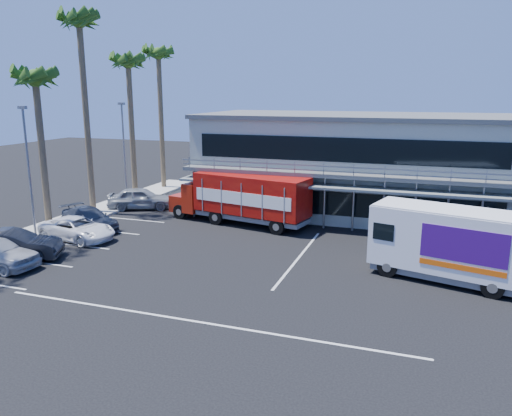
% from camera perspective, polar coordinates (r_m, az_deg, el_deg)
% --- Properties ---
extents(ground, '(120.00, 120.00, 0.00)m').
position_cam_1_polar(ground, '(25.53, -1.13, -7.24)').
color(ground, black).
rests_on(ground, ground).
extents(building, '(22.40, 12.00, 7.30)m').
position_cam_1_polar(building, '(38.12, 10.97, 5.02)').
color(building, '#989D90').
rests_on(building, ground).
extents(curb_strip, '(3.00, 32.00, 0.16)m').
position_cam_1_polar(curb_strip, '(37.81, -19.64, -1.11)').
color(curb_strip, '#A5A399').
rests_on(curb_strip, ground).
extents(palm_c, '(2.80, 2.80, 10.75)m').
position_cam_1_polar(palm_c, '(34.44, -23.86, 12.60)').
color(palm_c, brown).
rests_on(palm_c, ground).
extents(palm_d, '(2.80, 2.80, 14.75)m').
position_cam_1_polar(palm_d, '(38.66, -19.48, 18.24)').
color(palm_d, brown).
rests_on(palm_d, ground).
extents(palm_e, '(2.80, 2.80, 12.25)m').
position_cam_1_polar(palm_e, '(42.29, -14.37, 15.03)').
color(palm_e, brown).
rests_on(palm_e, ground).
extents(palm_f, '(2.80, 2.80, 13.25)m').
position_cam_1_polar(palm_f, '(47.23, -11.07, 16.05)').
color(palm_f, brown).
rests_on(palm_f, ground).
extents(light_pole_near, '(0.50, 0.25, 8.09)m').
position_cam_1_polar(light_pole_near, '(32.79, -24.55, 4.27)').
color(light_pole_near, gray).
rests_on(light_pole_near, ground).
extents(light_pole_far, '(0.50, 0.25, 8.09)m').
position_cam_1_polar(light_pole_far, '(40.55, -14.84, 6.50)').
color(light_pole_far, gray).
rests_on(light_pole_far, ground).
extents(red_truck, '(10.56, 4.44, 3.47)m').
position_cam_1_polar(red_truck, '(33.96, -1.56, 1.27)').
color(red_truck, '#9B1C0C').
rests_on(red_truck, ground).
extents(white_van, '(7.64, 4.24, 3.54)m').
position_cam_1_polar(white_van, '(25.47, 21.29, -3.76)').
color(white_van, white).
rests_on(white_van, ground).
extents(parked_car_b, '(5.29, 3.70, 1.65)m').
position_cam_1_polar(parked_car_b, '(29.93, -26.08, -3.86)').
color(parked_car_b, black).
rests_on(parked_car_b, ground).
extents(parked_car_c, '(5.29, 3.08, 1.38)m').
position_cam_1_polar(parked_car_c, '(32.54, -19.76, -2.24)').
color(parked_car_c, white).
rests_on(parked_car_c, ground).
extents(parked_car_d, '(5.36, 3.85, 1.44)m').
position_cam_1_polar(parked_car_d, '(34.62, -18.53, -1.20)').
color(parked_car_d, '#323742').
rests_on(parked_car_d, ground).
extents(parked_car_e, '(5.37, 3.78, 1.70)m').
position_cam_1_polar(parked_car_e, '(39.63, -13.03, 1.10)').
color(parked_car_e, gray).
rests_on(parked_car_e, ground).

